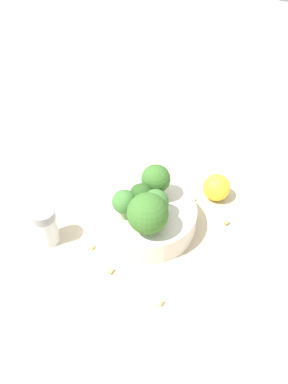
{
  "coord_description": "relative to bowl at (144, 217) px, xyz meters",
  "views": [
    {
      "loc": [
        0.35,
        0.25,
        0.44
      ],
      "look_at": [
        0.0,
        0.0,
        0.07
      ],
      "focal_mm": 35.0,
      "sensor_mm": 36.0,
      "label": 1
    }
  ],
  "objects": [
    {
      "name": "almond_crumb_0",
      "position": [
        -0.1,
        0.04,
        -0.02
      ],
      "size": [
        0.0,
        0.01,
        0.01
      ],
      "primitive_type": "cube",
      "rotation": [
        0.0,
        0.0,
        4.89
      ],
      "color": "olive",
      "rests_on": "ground_plane"
    },
    {
      "name": "bowl",
      "position": [
        0.0,
        0.0,
        0.0
      ],
      "size": [
        0.17,
        0.17,
        0.04
      ],
      "primitive_type": "cylinder",
      "color": "silver",
      "rests_on": "ground_plane"
    },
    {
      "name": "almond_crumb_1",
      "position": [
        -0.08,
        0.11,
        -0.02
      ],
      "size": [
        0.01,
        0.01,
        0.01
      ],
      "primitive_type": "cube",
      "rotation": [
        0.0,
        0.0,
        2.85
      ],
      "color": "#AD7F4C",
      "rests_on": "ground_plane"
    },
    {
      "name": "broccoli_floret_4",
      "position": [
        0.03,
        -0.01,
        0.05
      ],
      "size": [
        0.04,
        0.04,
        0.05
      ],
      "color": "#7A9E5B",
      "rests_on": "bowl"
    },
    {
      "name": "broccoli_floret_2",
      "position": [
        0.01,
        0.02,
        0.05
      ],
      "size": [
        0.04,
        0.04,
        0.05
      ],
      "color": "#84AD66",
      "rests_on": "bowl"
    },
    {
      "name": "almond_crumb_2",
      "position": [
        0.09,
        -0.03,
        -0.02
      ],
      "size": [
        0.01,
        0.01,
        0.01
      ],
      "primitive_type": "cube",
      "rotation": [
        0.0,
        0.0,
        0.22
      ],
      "color": "tan",
      "rests_on": "ground_plane"
    },
    {
      "name": "broccoli_floret_1",
      "position": [
        0.04,
        0.03,
        0.05
      ],
      "size": [
        0.06,
        0.06,
        0.06
      ],
      "color": "#84AD66",
      "rests_on": "bowl"
    },
    {
      "name": "pepper_shaker",
      "position": [
        0.11,
        -0.1,
        0.01
      ],
      "size": [
        0.04,
        0.04,
        0.06
      ],
      "color": "silver",
      "rests_on": "ground_plane"
    },
    {
      "name": "almond_crumb_3",
      "position": [
        0.1,
        0.02,
        -0.01
      ],
      "size": [
        0.01,
        0.01,
        0.01
      ],
      "primitive_type": "cube",
      "rotation": [
        0.0,
        0.0,
        3.29
      ],
      "color": "tan",
      "rests_on": "ground_plane"
    },
    {
      "name": "ground_plane",
      "position": [
        0.0,
        0.0,
        -0.02
      ],
      "size": [
        3.0,
        3.0,
        0.0
      ],
      "primitive_type": "plane",
      "color": "beige"
    },
    {
      "name": "broccoli_floret_3",
      "position": [
        -0.03,
        -0.0,
        0.06
      ],
      "size": [
        0.05,
        0.05,
        0.06
      ],
      "color": "#7A9E5B",
      "rests_on": "bowl"
    },
    {
      "name": "broccoli_floret_0",
      "position": [
        0.01,
        -0.0,
        0.05
      ],
      "size": [
        0.04,
        0.04,
        0.05
      ],
      "color": "#8EB770",
      "rests_on": "bowl"
    },
    {
      "name": "lemon_wedge",
      "position": [
        -0.13,
        0.06,
        0.0
      ],
      "size": [
        0.05,
        0.05,
        0.05
      ],
      "primitive_type": "sphere",
      "color": "yellow",
      "rests_on": "ground_plane"
    },
    {
      "name": "almond_crumb_4",
      "position": [
        0.11,
        0.11,
        -0.02
      ],
      "size": [
        0.01,
        0.01,
        0.01
      ],
      "primitive_type": "cube",
      "rotation": [
        0.0,
        0.0,
        0.16
      ],
      "color": "tan",
      "rests_on": "ground_plane"
    }
  ]
}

